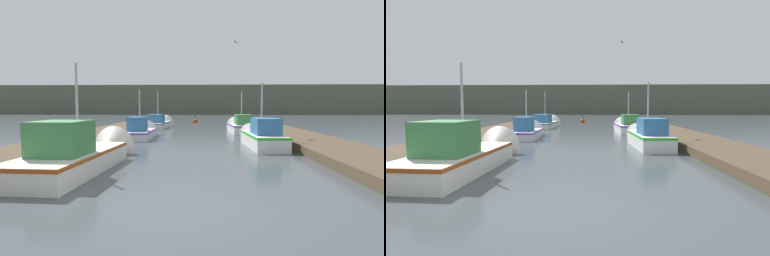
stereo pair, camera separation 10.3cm
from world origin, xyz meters
TOP-DOWN VIEW (x-y plane):
  - ground_plane at (0.00, 0.00)m, footprint 200.00×200.00m
  - dock_left at (-6.17, 16.00)m, footprint 2.92×40.00m
  - dock_right at (6.17, 16.00)m, footprint 2.92×40.00m
  - distant_shore_ridge at (0.00, 72.07)m, footprint 120.00×16.00m
  - fishing_boat_0 at (-3.35, 3.94)m, footprint 2.06×6.27m
  - fishing_boat_1 at (3.51, 9.39)m, footprint 1.65×5.12m
  - fishing_boat_2 at (-3.42, 13.19)m, footprint 1.76×4.63m
  - fishing_boat_3 at (3.46, 17.26)m, footprint 1.92×4.81m
  - fishing_boat_4 at (-3.55, 22.27)m, footprint 2.26×5.82m
  - mooring_piling_0 at (4.76, 18.02)m, footprint 0.31×0.31m
  - mooring_piling_1 at (4.56, 14.07)m, footprint 0.36×0.36m
  - channel_buoy at (-0.34, 30.24)m, footprint 0.55×0.55m
  - seagull_lead at (2.56, 12.45)m, footprint 0.39×0.53m

SIDE VIEW (x-z plane):
  - ground_plane at x=0.00m, z-range 0.00..0.00m
  - channel_buoy at x=-0.34m, z-range -0.37..0.68m
  - dock_left at x=-6.17m, z-range 0.00..0.36m
  - dock_right at x=6.17m, z-range 0.00..0.36m
  - fishing_boat_4 at x=-3.55m, z-range -1.57..2.34m
  - fishing_boat_2 at x=-3.42m, z-range -1.39..2.17m
  - fishing_boat_3 at x=3.46m, z-range -1.34..2.22m
  - fishing_boat_0 at x=-3.35m, z-range -1.47..2.43m
  - fishing_boat_1 at x=3.51m, z-range -1.26..2.27m
  - mooring_piling_0 at x=4.76m, z-range 0.01..1.03m
  - mooring_piling_1 at x=4.56m, z-range 0.01..1.24m
  - distant_shore_ridge at x=0.00m, z-range 0.00..6.85m
  - seagull_lead at x=2.56m, z-range 5.73..5.85m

